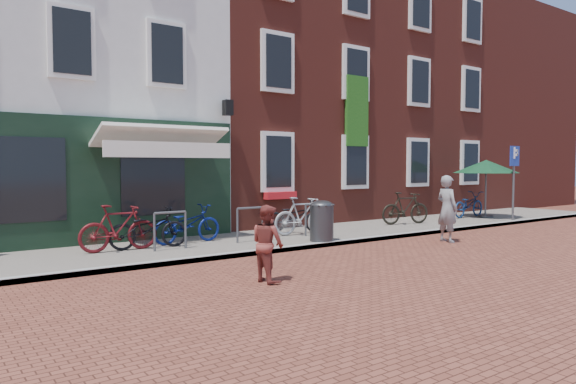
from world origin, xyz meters
TOP-DOWN VIEW (x-y plane):
  - ground at (0.00, 0.00)m, footprint 80.00×80.00m
  - sidewalk at (1.00, 1.50)m, footprint 24.00×3.00m
  - building_stucco at (-5.00, 7.00)m, footprint 8.00×8.00m
  - building_brick_mid at (2.00, 7.00)m, footprint 6.00×8.00m
  - building_brick_right at (8.00, 7.00)m, footprint 6.00×8.00m
  - filler_right at (14.50, 7.00)m, footprint 7.00×8.00m
  - litter_bin at (-0.06, 0.30)m, footprint 0.56×0.56m
  - parking_sign at (8.01, 0.24)m, footprint 0.50×0.08m
  - parasol at (8.07, 1.30)m, footprint 2.21×2.21m
  - woman at (2.79, -1.11)m, footprint 0.46×0.64m
  - boy at (-3.25, -2.17)m, footprint 0.50×0.63m
  - bicycle_0 at (-3.81, 1.64)m, footprint 1.75×0.79m
  - bicycle_1 at (-4.45, 1.66)m, footprint 1.65×0.51m
  - bicycle_2 at (-2.81, 1.86)m, footprint 1.72×0.69m
  - bicycle_3 at (0.24, 1.48)m, footprint 1.67×0.61m
  - bicycle_4 at (0.30, 1.87)m, footprint 1.78×1.25m
  - bicycle_5 at (4.24, 1.52)m, footprint 1.70×0.86m
  - bicycle_6 at (7.63, 1.67)m, footprint 1.73×0.71m

SIDE VIEW (x-z plane):
  - ground at x=0.00m, z-range 0.00..0.00m
  - sidewalk at x=1.00m, z-range 0.00..0.10m
  - bicycle_0 at x=-3.81m, z-range 0.10..0.99m
  - bicycle_2 at x=-2.81m, z-range 0.10..0.99m
  - bicycle_4 at x=0.30m, z-range 0.10..0.99m
  - bicycle_6 at x=7.63m, z-range 0.10..0.99m
  - bicycle_1 at x=-4.45m, z-range 0.10..1.08m
  - bicycle_3 at x=0.24m, z-range 0.10..1.08m
  - bicycle_5 at x=4.24m, z-range 0.10..1.08m
  - boy at x=-3.25m, z-range 0.00..1.26m
  - litter_bin at x=-0.06m, z-range 0.12..1.15m
  - woman at x=2.79m, z-range 0.00..1.66m
  - parking_sign at x=8.01m, z-range 0.54..2.97m
  - parasol at x=8.07m, z-range 0.90..2.98m
  - building_stucco at x=-5.00m, z-range 0.00..9.00m
  - filler_right at x=14.50m, z-range 0.00..9.00m
  - building_brick_mid at x=2.00m, z-range 0.00..10.00m
  - building_brick_right at x=8.00m, z-range 0.00..10.00m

